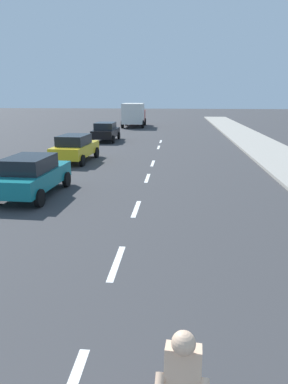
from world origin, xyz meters
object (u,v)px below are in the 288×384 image
object	(u,v)px
parked_car_black	(106,131)
parked_car_yellow	(75,147)
parked_car_teal	(32,175)
delivery_truck	(134,114)

from	to	relation	value
parked_car_black	parked_car_yellow	bearing A→B (deg)	-89.83
parked_car_teal	parked_car_yellow	bearing A→B (deg)	94.85
parked_car_black	parked_car_teal	bearing A→B (deg)	-88.71
parked_car_yellow	parked_car_teal	bearing A→B (deg)	-83.82
parked_car_black	delivery_truck	xyz separation A→B (m)	(0.72, 13.73, 0.67)
parked_car_yellow	parked_car_black	bearing A→B (deg)	93.61
parked_car_teal	parked_car_black	distance (m)	16.48
parked_car_yellow	delivery_truck	bearing A→B (deg)	91.61
parked_car_yellow	parked_car_black	size ratio (longest dim) A/B	1.01
parked_car_teal	delivery_truck	xyz separation A→B (m)	(0.29, 30.21, 0.67)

